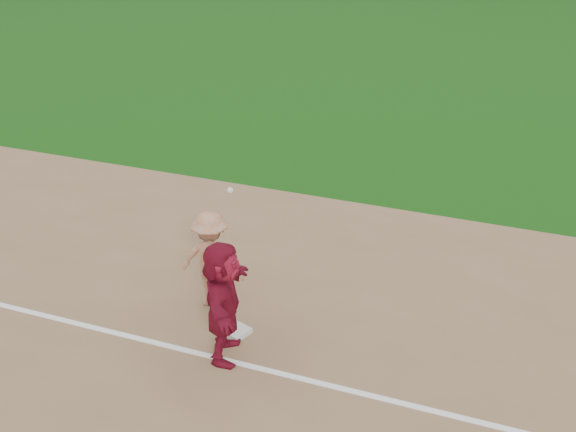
% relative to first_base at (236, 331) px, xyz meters
% --- Properties ---
extents(ground, '(160.00, 160.00, 0.00)m').
position_rel_first_base_xyz_m(ground, '(0.22, 0.15, -0.06)').
color(ground, '#13480D').
rests_on(ground, ground).
extents(foul_line, '(60.00, 0.10, 0.01)m').
position_rel_first_base_xyz_m(foul_line, '(0.22, -0.65, -0.03)').
color(foul_line, white).
rests_on(foul_line, infield_dirt).
extents(first_base, '(0.45, 0.45, 0.08)m').
position_rel_first_base_xyz_m(first_base, '(0.00, 0.00, 0.00)').
color(first_base, silver).
rests_on(first_base, infield_dirt).
extents(base_runner, '(1.04, 1.81, 1.86)m').
position_rel_first_base_xyz_m(base_runner, '(0.07, -0.53, 0.89)').
color(base_runner, maroon).
rests_on(base_runner, infield_dirt).
extents(first_base_play, '(1.08, 0.63, 2.25)m').
position_rel_first_base_xyz_m(first_base_play, '(-0.70, 0.64, 0.78)').
color(first_base_play, '#9C9C9F').
rests_on(first_base_play, infield_dirt).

